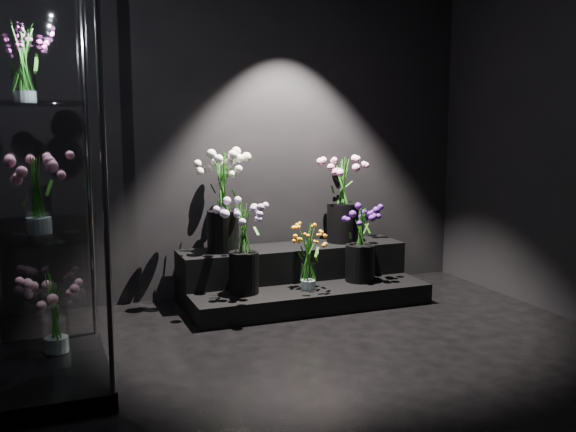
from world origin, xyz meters
TOP-DOWN VIEW (x-y plane):
  - floor at (0.00, 0.00)m, footprint 4.00×4.00m
  - wall_back at (0.00, 2.00)m, footprint 4.00×0.00m
  - display_riser at (0.30, 1.62)m, footprint 1.93×0.86m
  - display_case at (-1.67, 0.52)m, footprint 0.63×1.04m
  - bouquet_orange_bells at (0.27, 1.33)m, footprint 0.25×0.25m
  - bouquet_lilac at (-0.24, 1.40)m, footprint 0.50×0.50m
  - bouquet_purple at (0.77, 1.41)m, footprint 0.36×0.36m
  - bouquet_cream_roses at (-0.31, 1.74)m, footprint 0.48×0.48m
  - bouquet_pink_roses at (0.78, 1.76)m, footprint 0.44×0.44m
  - bouquet_case_pink at (-1.68, 0.34)m, footprint 0.33×0.33m
  - bouquet_case_magenta at (-1.71, 0.67)m, footprint 0.24×0.24m
  - bouquet_case_base_pink at (-1.62, 0.73)m, footprint 0.42×0.42m

SIDE VIEW (x-z plane):
  - floor at x=0.00m, z-range 0.00..0.00m
  - display_riser at x=0.30m, z-range -0.04..0.39m
  - bouquet_case_base_pink at x=-1.62m, z-range 0.12..0.59m
  - bouquet_orange_bells at x=0.27m, z-range 0.17..0.67m
  - bouquet_purple at x=0.77m, z-range 0.19..0.80m
  - bouquet_lilac at x=-0.24m, z-range 0.23..0.94m
  - bouquet_pink_roses at x=0.78m, z-range 0.46..1.21m
  - bouquet_cream_roses at x=-0.31m, z-range 0.49..1.28m
  - bouquet_case_pink at x=-1.68m, z-range 0.91..1.30m
  - display_case at x=-1.67m, z-range 0.00..2.29m
  - wall_back at x=0.00m, z-range -0.60..3.40m
  - bouquet_case_magenta at x=-1.71m, z-range 1.58..1.98m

